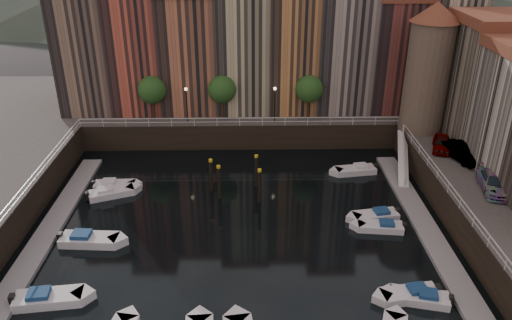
{
  "coord_description": "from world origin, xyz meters",
  "views": [
    {
      "loc": [
        0.85,
        -36.66,
        24.2
      ],
      "look_at": [
        1.62,
        4.0,
        4.49
      ],
      "focal_mm": 35.0,
      "sensor_mm": 36.0,
      "label": 1
    }
  ],
  "objects_px": {
    "boat_left_2": "(88,240)",
    "car_a": "(441,144)",
    "corner_tower": "(428,66)",
    "boat_left_1": "(47,298)",
    "car_b": "(462,153)",
    "gangway": "(403,156)",
    "mooring_pilings": "(237,179)",
    "car_c": "(494,183)"
  },
  "relations": [
    {
      "from": "mooring_pilings",
      "to": "boat_left_1",
      "type": "height_order",
      "value": "mooring_pilings"
    },
    {
      "from": "mooring_pilings",
      "to": "car_a",
      "type": "height_order",
      "value": "car_a"
    },
    {
      "from": "car_a",
      "to": "car_b",
      "type": "height_order",
      "value": "car_b"
    },
    {
      "from": "mooring_pilings",
      "to": "car_c",
      "type": "relative_size",
      "value": 0.97
    },
    {
      "from": "gangway",
      "to": "car_c",
      "type": "bearing_deg",
      "value": -62.74
    },
    {
      "from": "gangway",
      "to": "mooring_pilings",
      "type": "relative_size",
      "value": 1.66
    },
    {
      "from": "mooring_pilings",
      "to": "boat_left_1",
      "type": "xyz_separation_m",
      "value": [
        -12.96,
        -15.03,
        -1.27
      ]
    },
    {
      "from": "mooring_pilings",
      "to": "car_c",
      "type": "distance_m",
      "value": 22.88
    },
    {
      "from": "car_b",
      "to": "mooring_pilings",
      "type": "bearing_deg",
      "value": 165.83
    },
    {
      "from": "corner_tower",
      "to": "boat_left_1",
      "type": "bearing_deg",
      "value": -144.27
    },
    {
      "from": "mooring_pilings",
      "to": "car_b",
      "type": "height_order",
      "value": "car_b"
    },
    {
      "from": "car_a",
      "to": "boat_left_1",
      "type": "bearing_deg",
      "value": -132.25
    },
    {
      "from": "corner_tower",
      "to": "mooring_pilings",
      "type": "height_order",
      "value": "corner_tower"
    },
    {
      "from": "boat_left_1",
      "to": "car_c",
      "type": "xyz_separation_m",
      "value": [
        35.16,
        9.92,
        3.37
      ]
    },
    {
      "from": "corner_tower",
      "to": "gangway",
      "type": "xyz_separation_m",
      "value": [
        -2.9,
        -4.5,
        -8.28
      ]
    },
    {
      "from": "corner_tower",
      "to": "boat_left_1",
      "type": "distance_m",
      "value": 42.04
    },
    {
      "from": "corner_tower",
      "to": "boat_left_1",
      "type": "height_order",
      "value": "corner_tower"
    },
    {
      "from": "gangway",
      "to": "boat_left_1",
      "type": "bearing_deg",
      "value": -147.4
    },
    {
      "from": "corner_tower",
      "to": "mooring_pilings",
      "type": "distance_m",
      "value": 23.67
    },
    {
      "from": "boat_left_2",
      "to": "car_c",
      "type": "distance_m",
      "value": 34.6
    },
    {
      "from": "mooring_pilings",
      "to": "car_a",
      "type": "bearing_deg",
      "value": 8.93
    },
    {
      "from": "gangway",
      "to": "mooring_pilings",
      "type": "xyz_separation_m",
      "value": [
        -17.33,
        -4.34,
        -0.27
      ]
    },
    {
      "from": "boat_left_2",
      "to": "car_a",
      "type": "distance_m",
      "value": 34.82
    },
    {
      "from": "boat_left_1",
      "to": "car_a",
      "type": "relative_size",
      "value": 1.21
    },
    {
      "from": "car_a",
      "to": "car_b",
      "type": "xyz_separation_m",
      "value": [
        1.11,
        -2.31,
        0.1
      ]
    },
    {
      "from": "gangway",
      "to": "boat_left_2",
      "type": "distance_m",
      "value": 31.96
    },
    {
      "from": "corner_tower",
      "to": "mooring_pilings",
      "type": "xyz_separation_m",
      "value": [
        -20.23,
        -8.84,
        -8.54
      ]
    },
    {
      "from": "gangway",
      "to": "car_b",
      "type": "relative_size",
      "value": 1.71
    },
    {
      "from": "corner_tower",
      "to": "car_b",
      "type": "relative_size",
      "value": 2.84
    },
    {
      "from": "mooring_pilings",
      "to": "car_b",
      "type": "bearing_deg",
      "value": 2.46
    },
    {
      "from": "gangway",
      "to": "car_a",
      "type": "height_order",
      "value": "car_a"
    },
    {
      "from": "gangway",
      "to": "mooring_pilings",
      "type": "height_order",
      "value": "gangway"
    },
    {
      "from": "car_c",
      "to": "corner_tower",
      "type": "bearing_deg",
      "value": 108.54
    },
    {
      "from": "mooring_pilings",
      "to": "boat_left_1",
      "type": "relative_size",
      "value": 1.0
    },
    {
      "from": "mooring_pilings",
      "to": "corner_tower",
      "type": "bearing_deg",
      "value": 23.62
    },
    {
      "from": "car_a",
      "to": "car_b",
      "type": "relative_size",
      "value": 0.85
    },
    {
      "from": "gangway",
      "to": "car_c",
      "type": "height_order",
      "value": "car_c"
    },
    {
      "from": "mooring_pilings",
      "to": "car_b",
      "type": "distance_m",
      "value": 21.91
    },
    {
      "from": "gangway",
      "to": "mooring_pilings",
      "type": "distance_m",
      "value": 17.87
    },
    {
      "from": "corner_tower",
      "to": "car_b",
      "type": "bearing_deg",
      "value": -78.86
    },
    {
      "from": "car_b",
      "to": "boat_left_1",
      "type": "bearing_deg",
      "value": -171.95
    },
    {
      "from": "boat_left_1",
      "to": "boat_left_2",
      "type": "distance_m",
      "value": 7.09
    }
  ]
}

